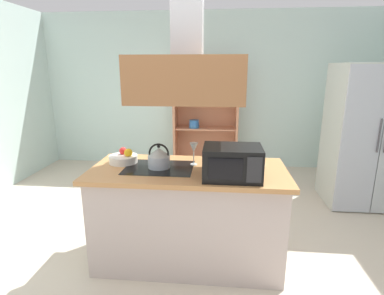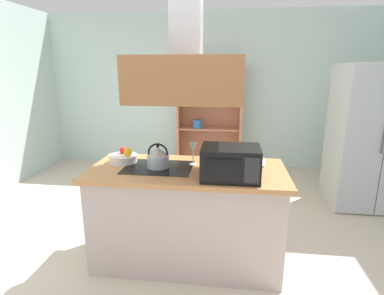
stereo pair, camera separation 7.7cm
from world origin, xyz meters
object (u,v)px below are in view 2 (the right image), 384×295
(fruit_bowl, at_px, (124,158))
(refrigerator, at_px, (371,137))
(microwave, at_px, (230,163))
(wine_glass_on_counter, at_px, (193,149))
(dish_cabinet, at_px, (209,124))
(kettle, at_px, (158,157))
(cutting_board, at_px, (246,161))

(fruit_bowl, bearing_deg, refrigerator, 26.43)
(microwave, height_order, wine_glass_on_counter, microwave)
(refrigerator, distance_m, fruit_bowl, 3.08)
(dish_cabinet, relative_size, kettle, 8.32)
(kettle, xyz_separation_m, microwave, (0.63, -0.20, 0.04))
(dish_cabinet, bearing_deg, fruit_bowl, -103.15)
(refrigerator, relative_size, fruit_bowl, 6.92)
(dish_cabinet, xyz_separation_m, cutting_board, (0.52, -2.53, 0.11))
(microwave, bearing_deg, cutting_board, 71.42)
(dish_cabinet, xyz_separation_m, fruit_bowl, (-0.62, -2.66, 0.14))
(dish_cabinet, bearing_deg, microwave, -82.93)
(wine_glass_on_counter, distance_m, fruit_bowl, 0.66)
(dish_cabinet, relative_size, wine_glass_on_counter, 8.84)
(microwave, bearing_deg, dish_cabinet, 97.07)
(cutting_board, distance_m, microwave, 0.48)
(microwave, bearing_deg, fruit_bowl, 162.64)
(refrigerator, xyz_separation_m, dish_cabinet, (-2.14, 1.29, -0.11))
(kettle, bearing_deg, cutting_board, 17.64)
(wine_glass_on_counter, xyz_separation_m, fruit_bowl, (-0.65, -0.00, -0.11))
(kettle, distance_m, wine_glass_on_counter, 0.32)
(microwave, distance_m, wine_glass_on_counter, 0.46)
(cutting_board, bearing_deg, microwave, -108.58)
(cutting_board, xyz_separation_m, wine_glass_on_counter, (-0.49, -0.13, 0.14))
(cutting_board, xyz_separation_m, microwave, (-0.15, -0.44, 0.12))
(dish_cabinet, height_order, wine_glass_on_counter, dish_cabinet)
(dish_cabinet, relative_size, fruit_bowl, 6.94)
(kettle, relative_size, fruit_bowl, 0.83)
(kettle, xyz_separation_m, fruit_bowl, (-0.36, 0.11, -0.05))
(kettle, height_order, cutting_board, kettle)
(microwave, xyz_separation_m, wine_glass_on_counter, (-0.34, 0.31, 0.02))
(dish_cabinet, bearing_deg, wine_glass_on_counter, -89.38)
(refrigerator, relative_size, wine_glass_on_counter, 8.83)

